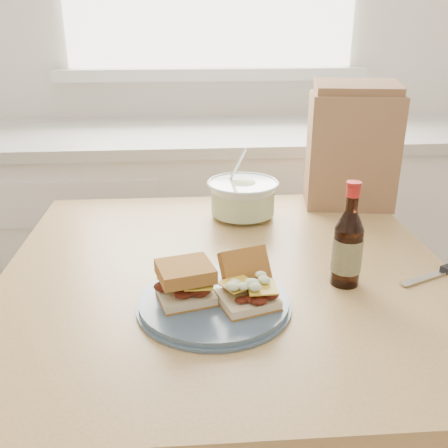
{
  "coord_description": "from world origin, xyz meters",
  "views": [
    {
      "loc": [
        -0.14,
        -0.25,
        1.33
      ],
      "look_at": [
        -0.05,
        0.8,
        0.9
      ],
      "focal_mm": 40.0,
      "sensor_mm": 36.0,
      "label": 1
    }
  ],
  "objects": [
    {
      "name": "dining_table",
      "position": [
        -0.05,
        0.73,
        0.7
      ],
      "size": [
        1.0,
        1.0,
        0.82
      ],
      "rotation": [
        0.0,
        0.0,
        -0.01
      ],
      "color": "tan",
      "rests_on": "ground"
    },
    {
      "name": "wall_back",
      "position": [
        0.0,
        2.0,
        1.35
      ],
      "size": [
        4.0,
        0.02,
        2.7
      ],
      "primitive_type": "cube",
      "color": "white",
      "rests_on": "ground"
    },
    {
      "name": "beer_bottle",
      "position": [
        0.19,
        0.65,
        0.91
      ],
      "size": [
        0.06,
        0.06,
        0.22
      ],
      "rotation": [
        0.0,
        0.0,
        -0.19
      ],
      "color": "black",
      "rests_on": "dining_table"
    },
    {
      "name": "cabinet_run",
      "position": [
        -0.0,
        1.7,
        0.47
      ],
      "size": [
        2.5,
        0.64,
        0.94
      ],
      "color": "white",
      "rests_on": "ground"
    },
    {
      "name": "sandwich_right",
      "position": [
        -0.03,
        0.57,
        0.87
      ],
      "size": [
        0.12,
        0.16,
        0.09
      ],
      "rotation": [
        0.0,
        0.0,
        0.3
      ],
      "color": "beige",
      "rests_on": "plate"
    },
    {
      "name": "sandwich_left",
      "position": [
        -0.14,
        0.58,
        0.88
      ],
      "size": [
        0.12,
        0.11,
        0.07
      ],
      "rotation": [
        0.0,
        0.0,
        0.25
      ],
      "color": "beige",
      "rests_on": "plate"
    },
    {
      "name": "knife",
      "position": [
        0.43,
        0.68,
        0.83
      ],
      "size": [
        0.19,
        0.1,
        0.01
      ],
      "rotation": [
        0.0,
        0.0,
        0.41
      ],
      "color": "silver",
      "rests_on": "dining_table"
    },
    {
      "name": "paper_bag",
      "position": [
        0.35,
        1.13,
        0.98
      ],
      "size": [
        0.27,
        0.2,
        0.32
      ],
      "primitive_type": "cube",
      "rotation": [
        0.0,
        0.0,
        -0.17
      ],
      "color": "#9D724C",
      "rests_on": "dining_table"
    },
    {
      "name": "coleslaw_bowl",
      "position": [
        0.02,
        1.05,
        0.87
      ],
      "size": [
        0.2,
        0.2,
        0.2
      ],
      "color": "silver",
      "rests_on": "dining_table"
    },
    {
      "name": "plate",
      "position": [
        -0.09,
        0.58,
        0.83
      ],
      "size": [
        0.29,
        0.29,
        0.02
      ],
      "primitive_type": "cylinder",
      "color": "#475E73",
      "rests_on": "dining_table"
    }
  ]
}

